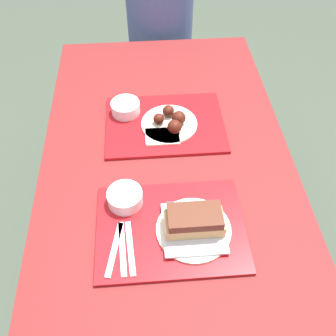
# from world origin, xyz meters

# --- Properties ---
(ground_plane) EXTENTS (12.00, 12.00, 0.00)m
(ground_plane) POSITION_xyz_m (0.00, 0.00, 0.00)
(ground_plane) COLOR #424C3D
(picnic_table) EXTENTS (0.86, 1.70, 0.75)m
(picnic_table) POSITION_xyz_m (0.00, 0.00, 0.65)
(picnic_table) COLOR maroon
(picnic_table) RESTS_ON ground_plane
(picnic_bench_far) EXTENTS (0.81, 0.28, 0.47)m
(picnic_bench_far) POSITION_xyz_m (0.00, 1.07, 0.40)
(picnic_bench_far) COLOR maroon
(picnic_bench_far) RESTS_ON ground_plane
(tray_near) EXTENTS (0.43, 0.32, 0.01)m
(tray_near) POSITION_xyz_m (-0.01, -0.18, 0.75)
(tray_near) COLOR #B21419
(tray_near) RESTS_ON picnic_table
(tray_far) EXTENTS (0.43, 0.32, 0.01)m
(tray_far) POSITION_xyz_m (0.01, 0.27, 0.75)
(tray_far) COLOR #B21419
(tray_far) RESTS_ON picnic_table
(bowl_coleslaw_near) EXTENTS (0.11, 0.11, 0.05)m
(bowl_coleslaw_near) POSITION_xyz_m (-0.14, -0.08, 0.78)
(bowl_coleslaw_near) COLOR white
(bowl_coleslaw_near) RESTS_ON tray_near
(brisket_sandwich_plate) EXTENTS (0.22, 0.22, 0.09)m
(brisket_sandwich_plate) POSITION_xyz_m (0.05, -0.19, 0.79)
(brisket_sandwich_plate) COLOR beige
(brisket_sandwich_plate) RESTS_ON tray_near
(plastic_fork_near) EXTENTS (0.03, 0.17, 0.00)m
(plastic_fork_near) POSITION_xyz_m (-0.15, -0.24, 0.76)
(plastic_fork_near) COLOR white
(plastic_fork_near) RESTS_ON tray_near
(plastic_knife_near) EXTENTS (0.03, 0.17, 0.00)m
(plastic_knife_near) POSITION_xyz_m (-0.13, -0.24, 0.76)
(plastic_knife_near) COLOR white
(plastic_knife_near) RESTS_ON tray_near
(plastic_spoon_near) EXTENTS (0.05, 0.17, 0.00)m
(plastic_spoon_near) POSITION_xyz_m (-0.17, -0.24, 0.76)
(plastic_spoon_near) COLOR white
(plastic_spoon_near) RESTS_ON tray_near
(condiment_packet) EXTENTS (0.04, 0.03, 0.01)m
(condiment_packet) POSITION_xyz_m (0.00, -0.11, 0.76)
(condiment_packet) COLOR #3F3F47
(condiment_packet) RESTS_ON tray_near
(bowl_coleslaw_far) EXTENTS (0.11, 0.11, 0.05)m
(bowl_coleslaw_far) POSITION_xyz_m (-0.14, 0.34, 0.78)
(bowl_coleslaw_far) COLOR white
(bowl_coleslaw_far) RESTS_ON tray_far
(wings_plate_far) EXTENTS (0.21, 0.21, 0.06)m
(wings_plate_far) POSITION_xyz_m (0.03, 0.25, 0.78)
(wings_plate_far) COLOR beige
(wings_plate_far) RESTS_ON tray_far
(napkin_far) EXTENTS (0.12, 0.08, 0.01)m
(napkin_far) POSITION_xyz_m (-0.01, 0.19, 0.76)
(napkin_far) COLOR white
(napkin_far) RESTS_ON tray_far
(person_seated_across) EXTENTS (0.34, 0.34, 0.64)m
(person_seated_across) POSITION_xyz_m (0.04, 1.07, 0.74)
(person_seated_across) COLOR #4C6093
(person_seated_across) RESTS_ON picnic_bench_far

